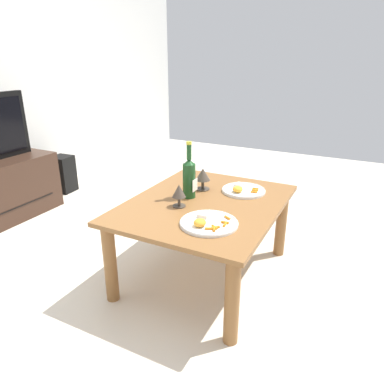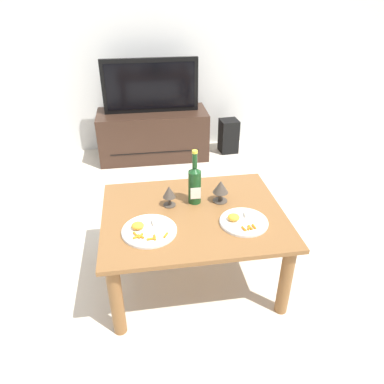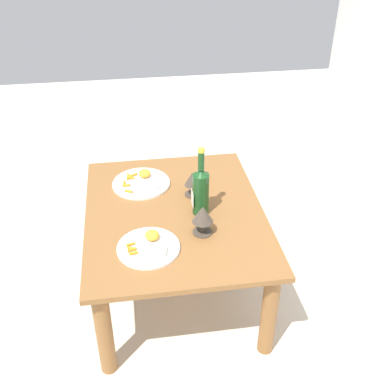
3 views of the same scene
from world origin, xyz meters
TOP-DOWN VIEW (x-y plane):
  - ground_plane at (0.00, 0.00)m, footprint 6.40×6.40m
  - dining_table at (0.00, 0.00)m, footprint 1.03×0.82m
  - wine_bottle at (0.03, 0.12)m, footprint 0.08×0.08m
  - goblet_left at (-0.12, 0.10)m, footprint 0.08×0.08m
  - goblet_right at (0.18, 0.10)m, footprint 0.09×0.09m
  - dinner_plate_left at (-0.26, -0.14)m, footprint 0.29×0.29m
  - dinner_plate_right at (0.25, -0.14)m, footprint 0.27×0.27m

SIDE VIEW (x-z plane):
  - ground_plane at x=0.00m, z-range 0.00..0.00m
  - dining_table at x=0.00m, z-range 0.16..0.64m
  - dinner_plate_left at x=-0.26m, z-range 0.47..0.52m
  - dinner_plate_right at x=0.25m, z-range 0.47..0.52m
  - goblet_left at x=-0.12m, z-range 0.50..0.63m
  - goblet_right at x=0.18m, z-range 0.50..0.64m
  - wine_bottle at x=0.03m, z-range 0.44..0.78m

